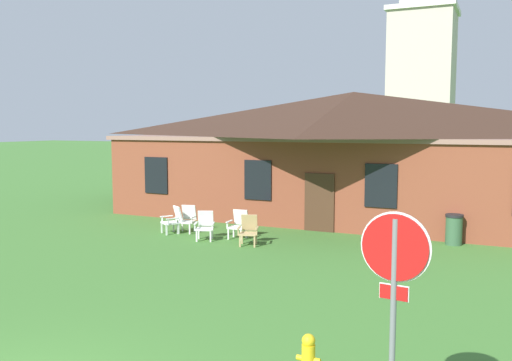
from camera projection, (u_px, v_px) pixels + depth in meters
brick_building at (353, 151)px, 23.70m from camera, size 19.19×10.40×5.26m
dome_tower at (422, 66)px, 42.71m from camera, size 5.18×5.18×18.69m
stop_sign at (394, 284)px, 6.05m from camera, size 0.80×0.13×2.84m
lawn_chair_by_porch at (173, 219)px, 19.00m from camera, size 0.85×0.87×0.96m
lawn_chair_near_door at (187, 218)px, 19.21m from camera, size 0.71×0.75×0.96m
lawn_chair_left_end at (205, 225)px, 17.92m from camera, size 0.78×0.83×0.96m
lawn_chair_middle at (239, 224)px, 18.17m from camera, size 0.67×0.70×0.96m
lawn_chair_right_end at (249, 229)px, 17.14m from camera, size 0.75×0.81×0.96m
fire_hydrant at (308, 361)px, 7.83m from camera, size 0.36×0.28×0.79m
trash_bin at (454, 229)px, 17.17m from camera, size 0.56×0.56×0.98m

